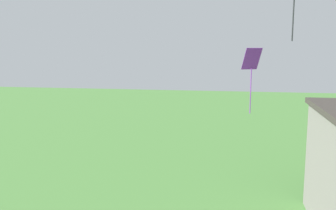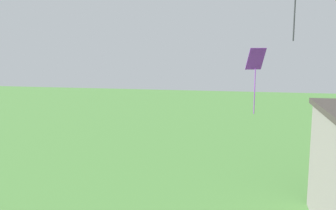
{
  "view_description": "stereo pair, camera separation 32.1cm",
  "coord_description": "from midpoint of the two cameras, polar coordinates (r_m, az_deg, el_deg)",
  "views": [
    {
      "loc": [
        2.12,
        -5.17,
        7.72
      ],
      "look_at": [
        0.0,
        7.34,
        5.72
      ],
      "focal_mm": 40.0,
      "sensor_mm": 36.0,
      "label": 1
    },
    {
      "loc": [
        2.44,
        -5.11,
        7.72
      ],
      "look_at": [
        0.0,
        7.34,
        5.72
      ],
      "focal_mm": 40.0,
      "sensor_mm": 36.0,
      "label": 2
    }
  ],
  "objects": [
    {
      "name": "kite_purple_streamer",
      "position": [
        20.69,
        12.17,
        5.92
      ],
      "size": [
        1.1,
        0.94,
        3.56
      ],
      "color": "purple"
    }
  ]
}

